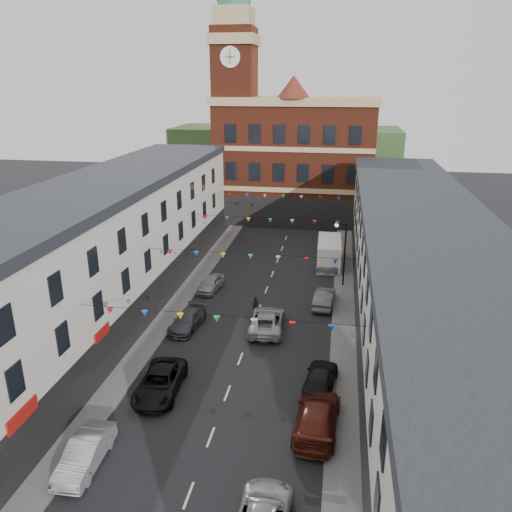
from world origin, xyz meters
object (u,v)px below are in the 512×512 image
Objects in this scene: car_left_b at (85,453)px; car_right_f at (328,262)px; car_left_d at (187,320)px; pedestrian at (256,306)px; car_left_c at (160,382)px; street_lamp at (342,246)px; car_right_d at (320,379)px; moving_car at (267,321)px; car_right_c at (317,416)px; car_left_e at (211,284)px; white_van at (329,253)px; car_right_e at (324,298)px.

car_left_b is 31.49m from car_right_f.
car_left_d is 5.66m from pedestrian.
street_lamp is at bearing 57.36° from car_left_c.
car_right_d is at bearing -51.54° from pedestrian.
car_right_d is (9.50, 1.91, 0.06)m from car_left_c.
moving_car is 2.62m from pedestrian.
car_right_d is (0.00, 3.68, -0.04)m from car_right_c.
car_left_e reaches higher than car_right_f.
car_right_d is at bearing -93.60° from street_lamp.
pedestrian is at bearing -64.24° from moving_car.
car_left_e is at bearing -46.89° from car_right_d.
street_lamp is 1.55× the size of car_left_e.
white_van is (4.17, 14.98, 0.58)m from moving_car.
street_lamp reaches higher than car_right_f.
car_right_e is at bearing 36.00° from car_left_d.
car_left_c is 12.07m from pedestrian.
car_right_d is 0.85× the size of moving_car.
car_right_c is at bearing 96.04° from car_right_d.
moving_car reaches higher than car_right_e.
car_right_c reaches higher than moving_car.
car_left_e is 12.66m from car_right_f.
white_van is at bearing -83.52° from car_right_d.
car_left_e is 0.85× the size of car_right_d.
car_left_b is at bearing -84.00° from car_left_e.
car_right_d reaches higher than car_left_c.
street_lamp is 1.39× the size of car_right_e.
car_right_e is at bearing 34.56° from pedestrian.
car_right_c reaches higher than car_left_c.
white_van is at bearing 65.76° from car_left_c.
car_right_d is at bearing -25.57° from car_left_d.
car_right_e is at bearing 60.47° from car_left_b.
car_right_f is at bearing -83.41° from car_right_d.
car_left_d is at bearing 4.33° from moving_car.
street_lamp is 1.38× the size of car_left_b.
car_right_c is at bearing -13.69° from car_left_c.
moving_car is 15.56m from white_van.
car_left_e is at bearing -142.06° from white_van.
moving_car is (-5.39, -9.48, -3.16)m from street_lamp.
street_lamp is 20.64m from car_right_c.
car_left_d is (-0.85, 8.34, -0.07)m from car_left_c.
street_lamp reaches higher than car_left_e.
car_right_c is at bearing 95.43° from car_right_e.
pedestrian is (3.89, 11.42, 0.07)m from car_left_c.
car_right_e is (-1.29, -4.50, -3.19)m from street_lamp.
car_left_e is 0.73× the size of moving_car.
moving_car is at bearing 64.92° from car_left_b.
car_right_d reaches higher than car_left_b.
street_lamp reaches higher than car_right_e.
moving_car is at bearing -53.15° from pedestrian.
car_left_e reaches higher than car_left_d.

